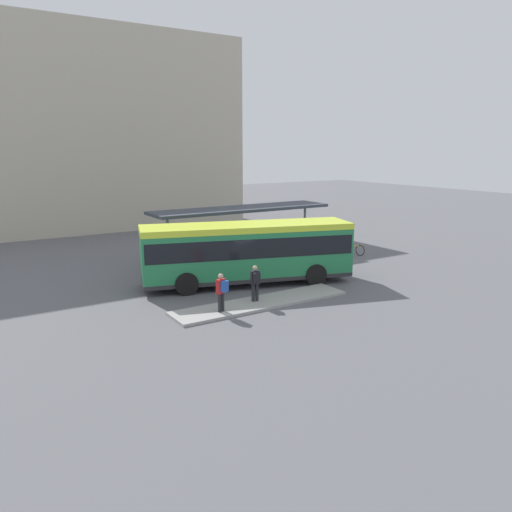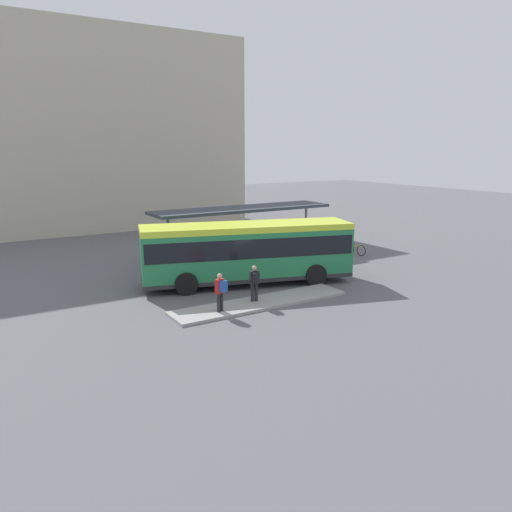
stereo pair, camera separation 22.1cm
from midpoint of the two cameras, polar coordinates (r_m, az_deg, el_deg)
name	(u,v)px [view 2 (the right image)]	position (r m, az deg, el deg)	size (l,w,h in m)	color
ground_plane	(247,284)	(25.51, -0.75, -3.18)	(120.00, 120.00, 0.00)	#5B5B60
curb_island	(261,303)	(22.26, 0.84, -5.35)	(8.37, 1.80, 0.12)	#9E9E99
city_bus	(247,249)	(25.09, -0.74, 0.79)	(10.78, 5.48, 3.08)	#237A47
pedestrian_waiting	(255,281)	(21.99, 0.13, -2.88)	(0.43, 0.48, 1.63)	#232328
pedestrian_companion	(221,290)	(20.66, -3.75, -3.90)	(0.47, 0.51, 1.63)	#232328
bicycle_yellow	(355,249)	(32.92, 11.46, 0.77)	(0.48, 1.66, 0.72)	black
bicycle_black	(345,248)	(33.31, 10.31, 0.93)	(0.48, 1.63, 0.70)	black
bicycle_orange	(341,245)	(34.07, 9.90, 1.25)	(0.48, 1.78, 0.77)	black
station_shelter	(243,210)	(30.68, -1.33, 5.32)	(11.51, 2.63, 3.21)	#383D47
potted_planter_near_shelter	(233,260)	(27.69, -2.43, -0.46)	(0.80, 0.80, 1.32)	slate
station_building	(79,132)	(47.32, -19.46, 13.21)	(26.46, 12.07, 16.22)	#BCB29E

